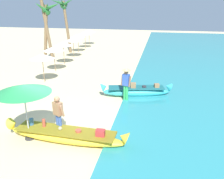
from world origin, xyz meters
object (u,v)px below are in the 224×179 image
object	(u,v)px
boat_yellow_foreground	(66,135)
boat_cyan_midground	(136,91)
patio_umbrella_large	(23,89)
person_vendor_hatted	(126,82)
palm_tree_leaning_seaward	(41,2)
palm_tree_tall_inland	(47,14)
person_tourist_customer	(58,114)
palm_tree_mid_cluster	(64,10)

from	to	relation	value
boat_yellow_foreground	boat_cyan_midground	distance (m)	5.67
boat_yellow_foreground	patio_umbrella_large	world-z (taller)	patio_umbrella_large
person_vendor_hatted	palm_tree_leaning_seaward	world-z (taller)	palm_tree_leaning_seaward
boat_yellow_foreground	palm_tree_tall_inland	size ratio (longest dim) A/B	0.95
boat_cyan_midground	person_tourist_customer	size ratio (longest dim) A/B	2.41
person_tourist_customer	palm_tree_tall_inland	size ratio (longest dim) A/B	0.32
person_vendor_hatted	palm_tree_tall_inland	xyz separation A→B (m)	(-8.44, 8.73, 3.05)
palm_tree_leaning_seaward	boat_yellow_foreground	bearing A→B (deg)	-61.26
palm_tree_tall_inland	person_vendor_hatted	bearing A→B (deg)	-45.98
person_vendor_hatted	person_tourist_customer	size ratio (longest dim) A/B	1.11
person_vendor_hatted	palm_tree_tall_inland	distance (m)	12.52
boat_cyan_midground	person_vendor_hatted	xyz separation A→B (m)	(-0.47, -0.90, 0.77)
boat_cyan_midground	palm_tree_leaning_seaward	world-z (taller)	palm_tree_leaning_seaward
palm_tree_tall_inland	palm_tree_mid_cluster	bearing A→B (deg)	86.87
palm_tree_mid_cluster	palm_tree_tall_inland	bearing A→B (deg)	-93.13
boat_yellow_foreground	palm_tree_mid_cluster	world-z (taller)	palm_tree_mid_cluster
person_tourist_customer	palm_tree_tall_inland	xyz separation A→B (m)	(-6.37, 12.73, 3.17)
boat_yellow_foreground	person_vendor_hatted	distance (m)	4.74
person_tourist_customer	patio_umbrella_large	distance (m)	1.60
patio_umbrella_large	boat_cyan_midground	bearing A→B (deg)	56.23
person_tourist_customer	palm_tree_mid_cluster	size ratio (longest dim) A/B	0.30
boat_yellow_foreground	palm_tree_tall_inland	distance (m)	15.24
boat_yellow_foreground	palm_tree_leaning_seaward	world-z (taller)	palm_tree_leaning_seaward
palm_tree_leaning_seaward	palm_tree_mid_cluster	bearing A→B (deg)	80.89
palm_tree_leaning_seaward	palm_tree_tall_inland	bearing A→B (deg)	5.01
palm_tree_leaning_seaward	boat_cyan_midground	bearing A→B (deg)	-40.02
patio_umbrella_large	palm_tree_tall_inland	size ratio (longest dim) A/B	0.43
boat_yellow_foreground	person_vendor_hatted	world-z (taller)	person_vendor_hatted
boat_yellow_foreground	patio_umbrella_large	bearing A→B (deg)	-175.66
palm_tree_tall_inland	palm_tree_mid_cluster	size ratio (longest dim) A/B	0.94
palm_tree_tall_inland	person_tourist_customer	bearing A→B (deg)	-63.42
person_tourist_customer	palm_tree_mid_cluster	world-z (taller)	palm_tree_mid_cluster
person_vendor_hatted	palm_tree_leaning_seaward	bearing A→B (deg)	135.41
palm_tree_tall_inland	boat_yellow_foreground	bearing A→B (deg)	-62.63
palm_tree_leaning_seaward	palm_tree_mid_cluster	distance (m)	3.74
person_tourist_customer	palm_tree_leaning_seaward	bearing A→B (deg)	118.01
person_vendor_hatted	palm_tree_tall_inland	world-z (taller)	palm_tree_tall_inland
boat_yellow_foreground	person_tourist_customer	xyz separation A→B (m)	(-0.41, 0.36, 0.68)
person_vendor_hatted	patio_umbrella_large	bearing A→B (deg)	-124.91
boat_cyan_midground	patio_umbrella_large	size ratio (longest dim) A/B	1.82
person_vendor_hatted	patio_umbrella_large	size ratio (longest dim) A/B	0.83
person_vendor_hatted	palm_tree_mid_cluster	world-z (taller)	palm_tree_mid_cluster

